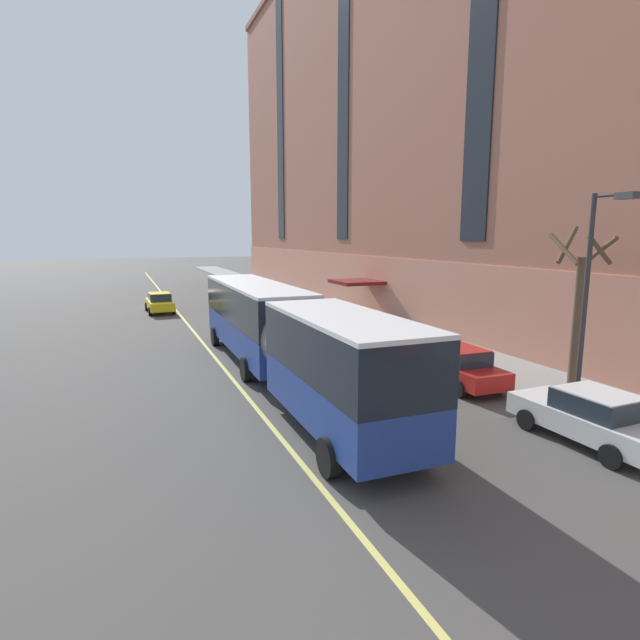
{
  "coord_description": "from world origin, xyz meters",
  "views": [
    {
      "loc": [
        -6.46,
        -13.37,
        5.85
      ],
      "look_at": [
        2.55,
        8.88,
        1.8
      ],
      "focal_mm": 28.0,
      "sensor_mm": 36.0,
      "label": 1
    }
  ],
  "objects_px": {
    "parked_car_silver_0": "(260,290)",
    "parked_car_white_6": "(591,417)",
    "parked_car_red_3": "(457,366)",
    "parked_car_green_5": "(367,331)",
    "street_lamp": "(593,281)",
    "parked_car_silver_4": "(300,306)",
    "city_bus": "(280,331)",
    "street_tree_mid_block": "(578,309)",
    "taxi_cab": "(160,303)"
  },
  "relations": [
    {
      "from": "parked_car_green_5",
      "to": "street_tree_mid_block",
      "type": "height_order",
      "value": "street_tree_mid_block"
    },
    {
      "from": "city_bus",
      "to": "parked_car_silver_4",
      "type": "xyz_separation_m",
      "value": [
        6.44,
        15.57,
        -1.35
      ]
    },
    {
      "from": "taxi_cab",
      "to": "street_tree_mid_block",
      "type": "distance_m",
      "value": 29.79
    },
    {
      "from": "parked_car_red_3",
      "to": "street_lamp",
      "type": "relative_size",
      "value": 0.68
    },
    {
      "from": "parked_car_silver_0",
      "to": "parked_car_green_5",
      "type": "relative_size",
      "value": 1.06
    },
    {
      "from": "taxi_cab",
      "to": "street_lamp",
      "type": "bearing_deg",
      "value": -68.69
    },
    {
      "from": "street_lamp",
      "to": "street_tree_mid_block",
      "type": "bearing_deg",
      "value": 49.3
    },
    {
      "from": "parked_car_red_3",
      "to": "street_tree_mid_block",
      "type": "xyz_separation_m",
      "value": [
        3.28,
        -2.57,
        2.45
      ]
    },
    {
      "from": "parked_car_silver_0",
      "to": "parked_car_white_6",
      "type": "height_order",
      "value": "same"
    },
    {
      "from": "street_lamp",
      "to": "parked_car_white_6",
      "type": "bearing_deg",
      "value": -135.0
    },
    {
      "from": "parked_car_red_3",
      "to": "parked_car_green_5",
      "type": "distance_m",
      "value": 7.72
    },
    {
      "from": "parked_car_silver_0",
      "to": "parked_car_red_3",
      "type": "height_order",
      "value": "same"
    },
    {
      "from": "parked_car_white_6",
      "to": "street_lamp",
      "type": "relative_size",
      "value": 0.65
    },
    {
      "from": "parked_car_silver_0",
      "to": "parked_car_green_5",
      "type": "xyz_separation_m",
      "value": [
        -0.09,
        -22.04,
        -0.0
      ]
    },
    {
      "from": "parked_car_red_3",
      "to": "taxi_cab",
      "type": "relative_size",
      "value": 1.04
    },
    {
      "from": "parked_car_red_3",
      "to": "street_lamp",
      "type": "distance_m",
      "value": 5.94
    },
    {
      "from": "taxi_cab",
      "to": "parked_car_white_6",
      "type": "bearing_deg",
      "value": -72.87
    },
    {
      "from": "parked_car_green_5",
      "to": "street_lamp",
      "type": "height_order",
      "value": "street_lamp"
    },
    {
      "from": "city_bus",
      "to": "parked_car_red_3",
      "type": "relative_size",
      "value": 4.1
    },
    {
      "from": "parked_car_silver_0",
      "to": "parked_car_green_5",
      "type": "distance_m",
      "value": 22.04
    },
    {
      "from": "parked_car_white_6",
      "to": "parked_car_green_5",
      "type": "bearing_deg",
      "value": 89.86
    },
    {
      "from": "parked_car_silver_0",
      "to": "parked_car_silver_4",
      "type": "distance_m",
      "value": 11.28
    },
    {
      "from": "street_tree_mid_block",
      "to": "street_lamp",
      "type": "relative_size",
      "value": 0.86
    },
    {
      "from": "parked_car_silver_0",
      "to": "street_tree_mid_block",
      "type": "distance_m",
      "value": 32.57
    },
    {
      "from": "city_bus",
      "to": "street_tree_mid_block",
      "type": "xyz_separation_m",
      "value": [
        9.68,
        -5.48,
        1.11
      ]
    },
    {
      "from": "street_tree_mid_block",
      "to": "parked_car_red_3",
      "type": "bearing_deg",
      "value": 141.95
    },
    {
      "from": "taxi_cab",
      "to": "parked_car_silver_4",
      "type": "bearing_deg",
      "value": -31.58
    },
    {
      "from": "parked_car_white_6",
      "to": "street_tree_mid_block",
      "type": "height_order",
      "value": "street_tree_mid_block"
    },
    {
      "from": "parked_car_silver_0",
      "to": "parked_car_white_6",
      "type": "relative_size",
      "value": 0.99
    },
    {
      "from": "parked_car_silver_4",
      "to": "parked_car_green_5",
      "type": "bearing_deg",
      "value": -90.16
    },
    {
      "from": "parked_car_red_3",
      "to": "street_tree_mid_block",
      "type": "distance_m",
      "value": 4.83
    },
    {
      "from": "parked_car_silver_4",
      "to": "taxi_cab",
      "type": "xyz_separation_m",
      "value": [
        -9.43,
        5.8,
        -0.0
      ]
    },
    {
      "from": "parked_car_silver_0",
      "to": "parked_car_silver_4",
      "type": "xyz_separation_m",
      "value": [
        -0.06,
        -11.28,
        0.0
      ]
    },
    {
      "from": "street_tree_mid_block",
      "to": "parked_car_white_6",
      "type": "bearing_deg",
      "value": -132.95
    },
    {
      "from": "parked_car_red_3",
      "to": "parked_car_silver_0",
      "type": "bearing_deg",
      "value": 89.81
    },
    {
      "from": "city_bus",
      "to": "parked_car_green_5",
      "type": "relative_size",
      "value": 4.56
    },
    {
      "from": "parked_car_silver_4",
      "to": "parked_car_white_6",
      "type": "bearing_deg",
      "value": -90.15
    },
    {
      "from": "parked_car_silver_4",
      "to": "parked_car_white_6",
      "type": "distance_m",
      "value": 24.6
    },
    {
      "from": "street_tree_mid_block",
      "to": "parked_car_silver_4",
      "type": "bearing_deg",
      "value": 98.76
    },
    {
      "from": "parked_car_red_3",
      "to": "parked_car_silver_4",
      "type": "relative_size",
      "value": 1.02
    },
    {
      "from": "parked_car_green_5",
      "to": "parked_car_silver_0",
      "type": "bearing_deg",
      "value": 89.76
    },
    {
      "from": "parked_car_green_5",
      "to": "taxi_cab",
      "type": "bearing_deg",
      "value": 119.58
    },
    {
      "from": "parked_car_silver_0",
      "to": "taxi_cab",
      "type": "bearing_deg",
      "value": -150.01
    },
    {
      "from": "parked_car_red_3",
      "to": "parked_car_green_5",
      "type": "bearing_deg",
      "value": 89.95
    },
    {
      "from": "city_bus",
      "to": "parked_car_red_3",
      "type": "distance_m",
      "value": 7.16
    },
    {
      "from": "parked_car_silver_4",
      "to": "parked_car_green_5",
      "type": "distance_m",
      "value": 10.76
    },
    {
      "from": "parked_car_red_3",
      "to": "street_tree_mid_block",
      "type": "bearing_deg",
      "value": -38.05
    },
    {
      "from": "parked_car_red_3",
      "to": "taxi_cab",
      "type": "height_order",
      "value": "same"
    },
    {
      "from": "city_bus",
      "to": "parked_car_silver_4",
      "type": "height_order",
      "value": "city_bus"
    },
    {
      "from": "city_bus",
      "to": "street_tree_mid_block",
      "type": "distance_m",
      "value": 11.18
    }
  ]
}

